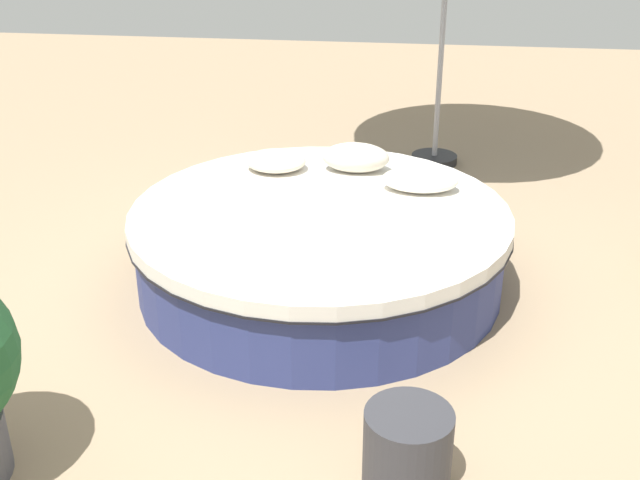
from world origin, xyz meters
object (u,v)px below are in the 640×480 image
(throw_pillow_0, at_px, (420,180))
(throw_pillow_2, at_px, (276,161))
(throw_pillow_1, at_px, (356,157))
(round_bed, at_px, (320,246))
(side_table, at_px, (407,449))

(throw_pillow_0, relative_size, throw_pillow_2, 1.17)
(throw_pillow_1, distance_m, throw_pillow_2, 0.60)
(round_bed, height_order, throw_pillow_2, throw_pillow_2)
(round_bed, height_order, side_table, round_bed)
(throw_pillow_0, height_order, throw_pillow_1, throw_pillow_1)
(round_bed, relative_size, throw_pillow_1, 5.11)
(throw_pillow_1, distance_m, side_table, 2.72)
(round_bed, relative_size, throw_pillow_2, 5.62)
(round_bed, xyz_separation_m, side_table, (0.66, -1.89, -0.09))
(throw_pillow_0, bearing_deg, side_table, -89.97)
(throw_pillow_1, xyz_separation_m, side_table, (0.48, -2.63, -0.47))
(round_bed, xyz_separation_m, throw_pillow_1, (0.17, 0.75, 0.39))
(side_table, bearing_deg, throw_pillow_1, 100.39)
(throw_pillow_0, distance_m, throw_pillow_1, 0.58)
(throw_pillow_1, relative_size, throw_pillow_2, 1.10)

